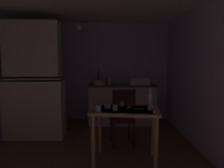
% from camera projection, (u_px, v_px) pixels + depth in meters
% --- Properties ---
extents(ground_plane, '(4.59, 4.59, 0.00)m').
position_uv_depth(ground_plane, '(94.00, 148.00, 3.58)').
color(ground_plane, brown).
extents(wall_back, '(3.54, 0.10, 2.38)m').
position_uv_depth(wall_back, '(98.00, 72.00, 5.28)').
color(wall_back, silver).
rests_on(wall_back, ground).
extents(wall_right, '(0.10, 3.69, 2.38)m').
position_uv_depth(wall_right, '(201.00, 78.00, 3.49)').
color(wall_right, silver).
rests_on(wall_right, ground).
extents(hutch_cabinet, '(1.09, 0.46, 2.19)m').
position_uv_depth(hutch_cabinet, '(34.00, 84.00, 4.02)').
color(hutch_cabinet, beige).
rests_on(hutch_cabinet, ground).
extents(counter_cabinet, '(1.56, 0.64, 0.92)m').
position_uv_depth(counter_cabinet, '(122.00, 104.00, 5.01)').
color(counter_cabinet, beige).
rests_on(counter_cabinet, ground).
extents(sink_basin, '(0.44, 0.34, 0.15)m').
position_uv_depth(sink_basin, '(139.00, 81.00, 4.96)').
color(sink_basin, white).
rests_on(sink_basin, counter_cabinet).
extents(hand_pump, '(0.05, 0.27, 0.39)m').
position_uv_depth(hand_pump, '(99.00, 77.00, 4.97)').
color(hand_pump, '#B21E19').
rests_on(hand_pump, counter_cabinet).
extents(mixing_bowl_counter, '(0.27, 0.27, 0.10)m').
position_uv_depth(mixing_bowl_counter, '(99.00, 83.00, 4.89)').
color(mixing_bowl_counter, white).
rests_on(mixing_bowl_counter, counter_cabinet).
extents(stoneware_crock, '(0.10, 0.10, 0.15)m').
position_uv_depth(stoneware_crock, '(109.00, 81.00, 4.97)').
color(stoneware_crock, beige).
rests_on(stoneware_crock, counter_cabinet).
extents(dining_table, '(1.04, 0.77, 0.78)m').
position_uv_depth(dining_table, '(125.00, 118.00, 3.05)').
color(dining_table, '#A18856').
rests_on(dining_table, ground).
extents(chair_far_side, '(0.44, 0.44, 1.00)m').
position_uv_depth(chair_far_side, '(123.00, 117.00, 3.60)').
color(chair_far_side, '#34231D').
rests_on(chair_far_side, ground).
extents(serving_bowl_wide, '(0.10, 0.10, 0.05)m').
position_uv_depth(serving_bowl_wide, '(108.00, 105.00, 3.20)').
color(serving_bowl_wide, white).
rests_on(serving_bowl_wide, dining_table).
extents(teacup_mint, '(0.07, 0.07, 0.09)m').
position_uv_depth(teacup_mint, '(99.00, 108.00, 2.87)').
color(teacup_mint, '#ADD1C1').
rests_on(teacup_mint, dining_table).
extents(mug_dark, '(0.07, 0.07, 0.07)m').
position_uv_depth(mug_dark, '(122.00, 104.00, 3.21)').
color(mug_dark, tan).
rests_on(mug_dark, dining_table).
extents(teacup_cream, '(0.07, 0.07, 0.08)m').
position_uv_depth(teacup_cream, '(115.00, 108.00, 2.93)').
color(teacup_cream, beige).
rests_on(teacup_cream, dining_table).
extents(mug_tall, '(0.09, 0.09, 0.09)m').
position_uv_depth(mug_tall, '(108.00, 105.00, 3.08)').
color(mug_tall, '#9EB2C6').
rests_on(mug_tall, dining_table).
extents(glass_bottle, '(0.06, 0.06, 0.31)m').
position_uv_depth(glass_bottle, '(150.00, 101.00, 2.94)').
color(glass_bottle, '#B7BCC1').
rests_on(glass_bottle, dining_table).
extents(table_knife, '(0.08, 0.20, 0.00)m').
position_uv_depth(table_knife, '(129.00, 107.00, 3.13)').
color(table_knife, silver).
rests_on(table_knife, dining_table).
extents(teaspoon_near_bowl, '(0.13, 0.03, 0.00)m').
position_uv_depth(teaspoon_near_bowl, '(139.00, 109.00, 3.03)').
color(teaspoon_near_bowl, beige).
rests_on(teaspoon_near_bowl, dining_table).
extents(pendant_bulb, '(0.08, 0.08, 0.08)m').
position_uv_depth(pendant_bulb, '(79.00, 27.00, 3.74)').
color(pendant_bulb, '#F9EFCC').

